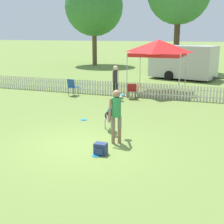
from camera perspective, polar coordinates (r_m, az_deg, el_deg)
ground_plane at (r=9.60m, az=-4.96°, el=-6.07°), size 240.00×240.00×0.00m
handler_person at (r=9.48m, az=0.83°, el=0.41°), size 0.44×1.11×1.68m
leaping_dog at (r=10.79m, az=-0.47°, el=-0.58°), size 0.64×0.98×0.95m
frisbee_near_handler at (r=8.78m, az=-2.90°, el=-7.95°), size 0.24×0.24×0.02m
frisbee_near_dog at (r=12.30m, az=-5.19°, el=-1.43°), size 0.24×0.24×0.02m
backpack_on_grass at (r=8.82m, az=-2.10°, el=-6.76°), size 0.35×0.29×0.33m
picket_fence at (r=16.52m, az=6.05°, el=3.95°), size 20.27×0.04×0.78m
folding_chair_blue_left at (r=16.18m, az=3.67°, el=4.11°), size 0.58×0.59×0.81m
folding_chair_center at (r=17.03m, az=-7.29°, el=4.80°), size 0.55×0.57×0.93m
canopy_tent_main at (r=17.94m, az=8.52°, el=11.53°), size 2.85×2.85×2.97m
spectator_standing at (r=15.95m, az=0.64°, el=6.07°), size 0.39×0.27×1.72m
equipment_trailer at (r=23.82m, az=12.88°, el=9.00°), size 5.51×3.36×2.44m
tree_left_grove at (r=33.58m, az=-3.31°, el=18.68°), size 5.93×5.93×8.90m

